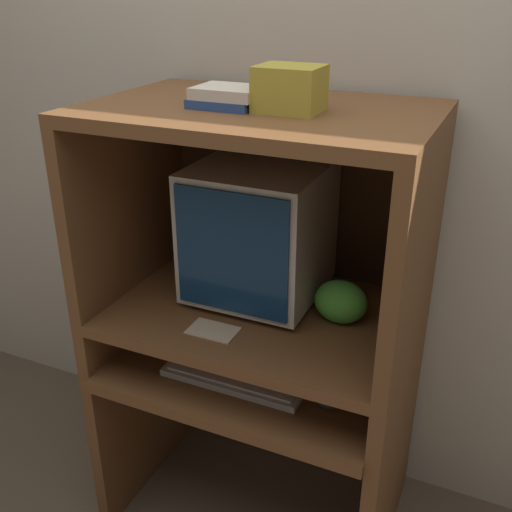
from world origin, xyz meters
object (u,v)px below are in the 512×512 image
(crt_monitor, at_px, (259,231))
(keyboard, at_px, (234,377))
(mouse, at_px, (328,403))
(storage_box, at_px, (290,89))
(snack_bag, at_px, (341,302))
(book_stack, at_px, (227,97))

(crt_monitor, distance_m, keyboard, 0.44)
(mouse, distance_m, storage_box, 0.85)
(crt_monitor, distance_m, snack_bag, 0.32)
(snack_bag, height_order, book_stack, book_stack)
(mouse, distance_m, snack_bag, 0.29)
(crt_monitor, bearing_deg, snack_bag, -10.81)
(snack_bag, relative_size, storage_box, 0.98)
(mouse, height_order, book_stack, book_stack)
(storage_box, bearing_deg, keyboard, -135.12)
(crt_monitor, distance_m, book_stack, 0.43)
(mouse, bearing_deg, snack_bag, 99.49)
(keyboard, xyz_separation_m, book_stack, (-0.05, 0.09, 0.79))
(storage_box, bearing_deg, crt_monitor, 140.08)
(keyboard, bearing_deg, book_stack, 119.08)
(crt_monitor, relative_size, snack_bag, 2.69)
(keyboard, bearing_deg, crt_monitor, 94.72)
(mouse, xyz_separation_m, storage_box, (-0.18, 0.11, 0.82))
(book_stack, height_order, storage_box, storage_box)
(keyboard, distance_m, snack_bag, 0.39)
(crt_monitor, relative_size, keyboard, 0.96)
(keyboard, relative_size, snack_bag, 2.79)
(crt_monitor, distance_m, mouse, 0.54)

